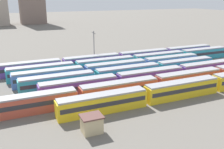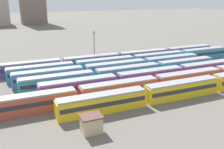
{
  "view_description": "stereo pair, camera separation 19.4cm",
  "coord_description": "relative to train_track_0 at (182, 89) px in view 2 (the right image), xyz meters",
  "views": [
    {
      "loc": [
        -13.97,
        -42.11,
        21.74
      ],
      "look_at": [
        11.38,
        15.6,
        2.04
      ],
      "focal_mm": 40.78,
      "sensor_mm": 36.0,
      "label": 1
    },
    {
      "loc": [
        -13.79,
        -42.18,
        21.74
      ],
      "look_at": [
        11.38,
        15.6,
        2.04
      ],
      "focal_mm": 40.78,
      "sensor_mm": 36.0,
      "label": 2
    }
  ],
  "objects": [
    {
      "name": "train_track_3",
      "position": [
        -5.39,
        15.6,
        0.0
      ],
      "size": [
        55.8,
        3.06,
        3.75
      ],
      "color": "teal",
      "rests_on": "ground_plane"
    },
    {
      "name": "ground_plane",
      "position": [
        -21.43,
        15.6,
        -1.9
      ],
      "size": [
        600.0,
        600.0,
        0.0
      ],
      "primitive_type": "plane",
      "color": "#666059"
    },
    {
      "name": "train_track_6",
      "position": [
        -0.69,
        31.2,
        0.0
      ],
      "size": [
        74.7,
        3.06,
        3.75
      ],
      "color": "#6B429E",
      "rests_on": "ground_plane"
    },
    {
      "name": "signal_hut",
      "position": [
        -23.41,
        -6.51,
        -0.35
      ],
      "size": [
        3.6,
        3.0,
        3.04
      ],
      "color": "#C6B284",
      "rests_on": "ground_plane"
    },
    {
      "name": "train_track_4",
      "position": [
        -6.57,
        20.8,
        0.0
      ],
      "size": [
        55.8,
        3.06,
        3.75
      ],
      "color": "#4C70BC",
      "rests_on": "ground_plane"
    },
    {
      "name": "train_track_5",
      "position": [
        1.85,
        26.0,
        0.0
      ],
      "size": [
        74.7,
        3.06,
        3.75
      ],
      "color": "teal",
      "rests_on": "ground_plane"
    },
    {
      "name": "train_track_1",
      "position": [
        6.08,
        5.2,
        0.0
      ],
      "size": [
        93.6,
        3.06,
        3.75
      ],
      "color": "#BC4C38",
      "rests_on": "ground_plane"
    },
    {
      "name": "catenary_pole_1",
      "position": [
        -8.29,
        34.0,
        4.12
      ],
      "size": [
        0.24,
        3.2,
        10.93
      ],
      "color": "#4C4C51",
      "rests_on": "ground_plane"
    },
    {
      "name": "train_track_2",
      "position": [
        17.25,
        10.4,
        0.0
      ],
      "size": [
        93.6,
        3.06,
        3.75
      ],
      "color": "#6B429E",
      "rests_on": "ground_plane"
    },
    {
      "name": "train_track_0",
      "position": [
        0.0,
        0.0,
        0.0
      ],
      "size": [
        55.8,
        3.06,
        3.75
      ],
      "color": "yellow",
      "rests_on": "ground_plane"
    }
  ]
}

